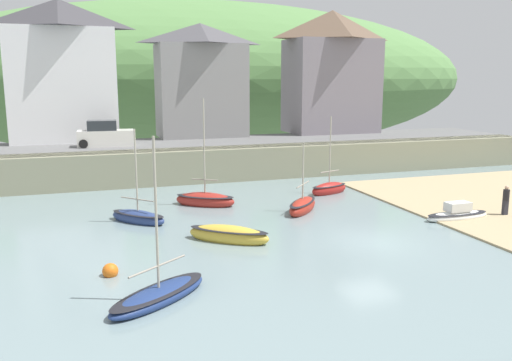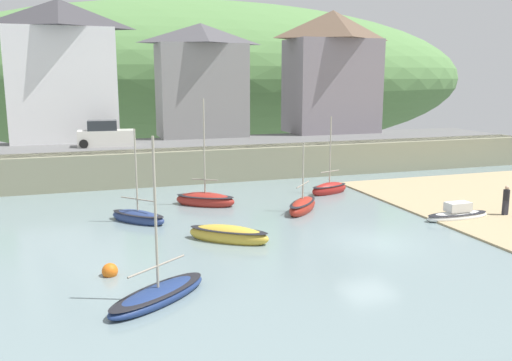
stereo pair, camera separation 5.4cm
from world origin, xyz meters
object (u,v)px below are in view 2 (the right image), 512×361
(sailboat_tall_mast, at_px, (457,215))
(sailboat_blue_trim, at_px, (329,189))
(dinghy_open_wooden, at_px, (138,217))
(waterfront_building_right, at_px, (332,71))
(fishing_boat_green, at_px, (303,206))
(sailboat_white_hull, at_px, (228,235))
(rowboat_small_beached, at_px, (158,294))
(parked_car_near_slipway, at_px, (105,135))
(sailboat_nearest_shore, at_px, (205,200))
(person_on_slipway, at_px, (506,199))
(waterfront_building_centre, at_px, (201,80))
(mooring_buoy, at_px, (110,271))
(waterfront_building_left, at_px, (62,70))

(sailboat_tall_mast, height_order, sailboat_blue_trim, sailboat_blue_trim)
(sailboat_tall_mast, xyz_separation_m, dinghy_open_wooden, (-16.29, 4.85, 0.01))
(waterfront_building_right, height_order, fishing_boat_green, waterfront_building_right)
(sailboat_white_hull, bearing_deg, dinghy_open_wooden, 165.63)
(rowboat_small_beached, xyz_separation_m, sailboat_white_hull, (4.07, 5.79, 0.07))
(sailboat_white_hull, bearing_deg, parked_car_near_slipway, 141.59)
(sailboat_nearest_shore, distance_m, sailboat_white_hull, 7.38)
(person_on_slipway, bearing_deg, waterfront_building_right, 88.00)
(waterfront_building_centre, relative_size, parked_car_near_slipway, 2.30)
(waterfront_building_right, xyz_separation_m, dinghy_open_wooden, (-20.02, -18.32, -7.78))
(sailboat_nearest_shore, distance_m, sailboat_blue_trim, 8.52)
(waterfront_building_centre, height_order, fishing_boat_green, waterfront_building_centre)
(fishing_boat_green, bearing_deg, rowboat_small_beached, 177.06)
(sailboat_nearest_shore, xyz_separation_m, dinghy_open_wooden, (-4.21, -2.63, -0.05))
(sailboat_blue_trim, xyz_separation_m, mooring_buoy, (-14.58, -10.89, -0.14))
(waterfront_building_centre, relative_size, sailboat_white_hull, 2.53)
(waterfront_building_centre, xyz_separation_m, waterfront_building_right, (12.41, 0.00, 0.77))
(waterfront_building_left, bearing_deg, fishing_boat_green, -56.00)
(sailboat_nearest_shore, xyz_separation_m, parked_car_near_slipway, (-5.04, 11.19, 2.87))
(waterfront_building_right, xyz_separation_m, sailboat_tall_mast, (-3.73, -23.17, -7.79))
(waterfront_building_left, bearing_deg, dinghy_open_wooden, -78.71)
(sailboat_nearest_shore, distance_m, parked_car_near_slipway, 12.60)
(sailboat_white_hull, distance_m, person_on_slipway, 15.59)
(sailboat_tall_mast, bearing_deg, person_on_slipway, -5.77)
(fishing_boat_green, bearing_deg, dinghy_open_wooden, 127.17)
(waterfront_building_centre, relative_size, waterfront_building_right, 0.86)
(sailboat_tall_mast, relative_size, person_on_slipway, 2.33)
(sailboat_nearest_shore, distance_m, person_on_slipway, 16.89)
(sailboat_nearest_shore, xyz_separation_m, person_on_slipway, (14.99, -7.75, 0.65))
(sailboat_tall_mast, distance_m, sailboat_nearest_shore, 14.21)
(sailboat_nearest_shore, height_order, fishing_boat_green, sailboat_nearest_shore)
(sailboat_blue_trim, bearing_deg, sailboat_nearest_shore, 165.29)
(waterfront_building_right, distance_m, mooring_buoy, 34.80)
(dinghy_open_wooden, bearing_deg, waterfront_building_left, 148.89)
(waterfront_building_centre, bearing_deg, person_on_slipway, -63.69)
(sailboat_tall_mast, relative_size, mooring_buoy, 6.17)
(sailboat_tall_mast, relative_size, sailboat_nearest_shore, 0.58)
(parked_car_near_slipway, height_order, person_on_slipway, parked_car_near_slipway)
(rowboat_small_beached, distance_m, sailboat_blue_trim, 19.09)
(fishing_boat_green, bearing_deg, waterfront_building_left, 75.04)
(dinghy_open_wooden, relative_size, mooring_buoy, 8.33)
(sailboat_tall_mast, distance_m, sailboat_white_hull, 12.66)
(waterfront_building_right, bearing_deg, sailboat_nearest_shore, -135.21)
(person_on_slipway, bearing_deg, fishing_boat_green, 155.96)
(waterfront_building_left, relative_size, rowboat_small_beached, 1.92)
(waterfront_building_right, bearing_deg, parked_car_near_slipway, -167.82)
(waterfront_building_right, relative_size, dinghy_open_wooden, 2.18)
(sailboat_blue_trim, height_order, person_on_slipway, sailboat_blue_trim)
(waterfront_building_right, distance_m, sailboat_blue_trim, 18.40)
(rowboat_small_beached, relative_size, parked_car_near_slipway, 1.38)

